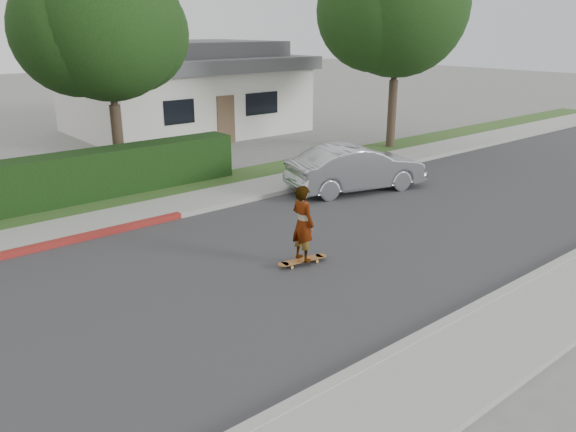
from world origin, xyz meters
The scene contains 13 objects.
ground centered at (0.00, 0.00, 0.00)m, with size 120.00×120.00×0.00m, color slate.
road centered at (0.00, 0.00, 0.01)m, with size 60.00×8.00×0.01m, color #2D2D30.
curb_near centered at (0.00, -4.10, 0.07)m, with size 60.00×0.20×0.15m, color #9E9E99.
sidewalk_near centered at (0.00, -5.00, 0.06)m, with size 60.00×1.60×0.12m, color gray.
curb_far centered at (0.00, 4.10, 0.07)m, with size 60.00×0.20×0.15m, color #9E9E99.
sidewalk_far centered at (0.00, 5.00, 0.06)m, with size 60.00×1.60×0.12m, color gray.
planting_strip centered at (0.00, 6.60, 0.05)m, with size 60.00×1.60×0.10m, color #2D4C1E.
tree_center centered at (1.49, 9.19, 4.90)m, with size 5.66×4.84×7.44m.
tree_right centered at (12.49, 6.69, 5.63)m, with size 6.32×5.60×8.56m.
house centered at (8.00, 16.00, 2.10)m, with size 10.60×8.60×4.30m.
skateboard centered at (1.50, -0.45, 0.11)m, with size 1.22×0.43×0.11m.
skateboarder centered at (1.50, -0.45, 0.96)m, with size 0.61×0.40×1.68m, color white.
car_silver centered at (6.69, 2.94, 0.73)m, with size 1.54×4.42×1.46m, color #A2A5A9.
Camera 1 is at (-5.96, -8.97, 4.96)m, focal length 35.00 mm.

